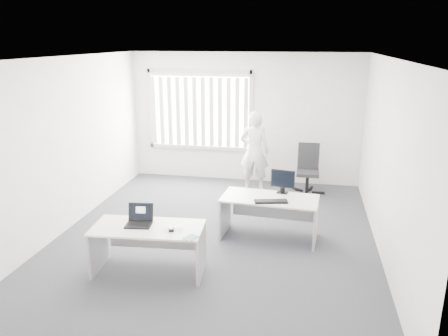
% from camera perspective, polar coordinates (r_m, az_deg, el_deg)
% --- Properties ---
extents(ground, '(6.00, 6.00, 0.00)m').
position_cam_1_polar(ground, '(7.15, -1.02, -8.82)').
color(ground, '#434349').
rests_on(ground, ground).
extents(wall_back, '(5.00, 0.02, 2.80)m').
position_cam_1_polar(wall_back, '(9.56, 2.71, 6.51)').
color(wall_back, white).
rests_on(wall_back, ground).
extents(wall_front, '(5.00, 0.02, 2.80)m').
position_cam_1_polar(wall_front, '(3.95, -10.33, -8.59)').
color(wall_front, white).
rests_on(wall_front, ground).
extents(wall_left, '(0.02, 6.00, 2.80)m').
position_cam_1_polar(wall_left, '(7.58, -19.91, 2.90)').
color(wall_left, white).
rests_on(wall_left, ground).
extents(wall_right, '(0.02, 6.00, 2.80)m').
position_cam_1_polar(wall_right, '(6.63, 20.57, 0.96)').
color(wall_right, white).
rests_on(wall_right, ground).
extents(ceiling, '(5.00, 6.00, 0.02)m').
position_cam_1_polar(ceiling, '(6.46, -1.14, 14.23)').
color(ceiling, white).
rests_on(ceiling, wall_back).
extents(window, '(2.32, 0.06, 1.76)m').
position_cam_1_polar(window, '(9.69, -3.22, 7.54)').
color(window, beige).
rests_on(window, wall_back).
extents(blinds, '(2.20, 0.10, 1.50)m').
position_cam_1_polar(blinds, '(9.64, -3.31, 7.31)').
color(blinds, white).
rests_on(blinds, wall_back).
extents(desk_near, '(1.51, 0.80, 0.67)m').
position_cam_1_polar(desk_near, '(5.99, -9.85, -9.19)').
color(desk_near, white).
rests_on(desk_near, ground).
extents(desk_far, '(1.54, 0.81, 0.68)m').
position_cam_1_polar(desk_far, '(6.93, 5.95, -5.32)').
color(desk_far, white).
rests_on(desk_far, ground).
extents(office_chair, '(0.59, 0.59, 1.03)m').
position_cam_1_polar(office_chair, '(9.09, 10.83, -1.32)').
color(office_chair, black).
rests_on(office_chair, ground).
extents(person, '(0.62, 0.42, 1.67)m').
position_cam_1_polar(person, '(9.00, 3.99, 2.18)').
color(person, silver).
rests_on(person, ground).
extents(laptop, '(0.37, 0.34, 0.26)m').
position_cam_1_polar(laptop, '(5.92, -11.17, -6.24)').
color(laptop, black).
rests_on(laptop, desk_near).
extents(paper_sheet, '(0.27, 0.19, 0.00)m').
position_cam_1_polar(paper_sheet, '(5.77, -6.68, -8.06)').
color(paper_sheet, white).
rests_on(paper_sheet, desk_near).
extents(mouse, '(0.10, 0.13, 0.05)m').
position_cam_1_polar(mouse, '(5.75, -6.90, -7.89)').
color(mouse, '#A7A7AA').
rests_on(mouse, paper_sheet).
extents(booklet, '(0.20, 0.23, 0.01)m').
position_cam_1_polar(booklet, '(5.54, -4.34, -9.03)').
color(booklet, white).
rests_on(booklet, desk_near).
extents(keyboard, '(0.53, 0.27, 0.02)m').
position_cam_1_polar(keyboard, '(6.67, 6.16, -4.37)').
color(keyboard, black).
rests_on(keyboard, desk_far).
extents(monitor, '(0.40, 0.18, 0.38)m').
position_cam_1_polar(monitor, '(7.02, 7.69, -1.77)').
color(monitor, black).
rests_on(monitor, desk_far).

